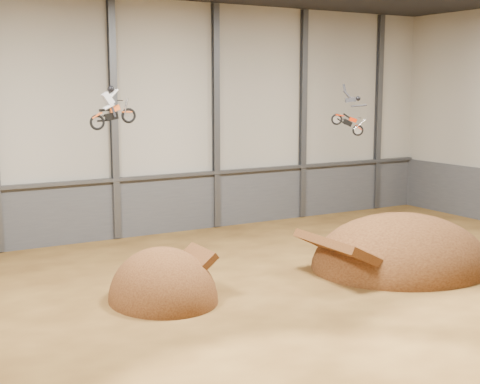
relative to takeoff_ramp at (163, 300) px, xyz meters
name	(u,v)px	position (x,y,z in m)	size (l,w,h in m)	color
floor	(310,297)	(5.60, -2.81, 0.00)	(40.00, 40.00, 0.00)	#4F3315
back_wall	(166,119)	(5.60, 12.19, 7.00)	(40.00, 0.10, 14.00)	#ADA799
lower_band_back	(168,205)	(5.60, 12.09, 1.75)	(39.80, 0.18, 3.50)	#4A4C50
steel_rail	(168,176)	(5.60, 11.94, 3.55)	(39.80, 0.35, 0.20)	#47494F
steel_column_2	(114,120)	(2.26, 11.99, 7.00)	(0.40, 0.36, 13.90)	#47494F
steel_column_3	(216,118)	(8.93, 11.99, 7.00)	(0.40, 0.36, 13.90)	#47494F
steel_column_4	(303,115)	(15.60, 11.99, 7.00)	(0.40, 0.36, 13.90)	#47494F
steel_column_5	(378,113)	(22.26, 11.99, 7.00)	(0.40, 0.36, 13.90)	#47494F
takeoff_ramp	(163,300)	(0.00, 0.00, 0.00)	(4.51, 5.20, 4.51)	#412210
landing_ramp	(400,267)	(12.43, -1.06, 0.00)	(9.27, 8.20, 5.35)	#412210
fmx_rider_a	(114,104)	(-0.53, 3.93, 8.13)	(2.18, 0.83, 1.98)	#E1581D
fmx_rider_b	(345,110)	(11.24, 2.12, 7.75)	(2.40, 0.69, 2.06)	red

